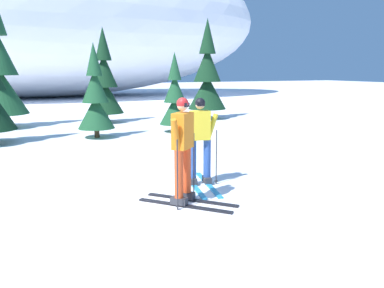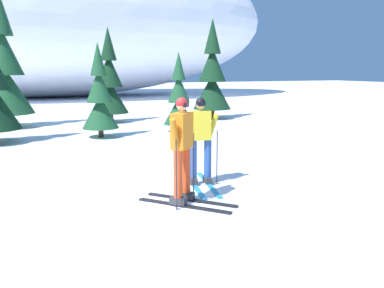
{
  "view_description": "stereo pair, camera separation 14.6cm",
  "coord_description": "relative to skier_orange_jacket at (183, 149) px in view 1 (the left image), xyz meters",
  "views": [
    {
      "loc": [
        -1.62,
        -6.9,
        2.32
      ],
      "look_at": [
        1.28,
        -0.32,
        0.95
      ],
      "focal_mm": 36.8,
      "sensor_mm": 36.0,
      "label": 1
    },
    {
      "loc": [
        -1.49,
        -6.96,
        2.32
      ],
      "look_at": [
        1.28,
        -0.32,
        0.95
      ],
      "focal_mm": 36.8,
      "sensor_mm": 36.0,
      "label": 2
    }
  ],
  "objects": [
    {
      "name": "pine_tree_far_right",
      "position": [
        5.7,
        10.75,
        0.96
      ],
      "size": [
        1.79,
        1.79,
        4.64
      ],
      "color": "#47301E",
      "rests_on": "ground"
    },
    {
      "name": "skier_orange_jacket",
      "position": [
        0.0,
        0.0,
        0.0
      ],
      "size": [
        1.5,
        1.56,
        1.86
      ],
      "color": "black",
      "rests_on": "ground"
    },
    {
      "name": "pine_tree_center_right",
      "position": [
        0.97,
        11.31,
        0.75
      ],
      "size": [
        1.59,
        1.59,
        4.13
      ],
      "color": "#47301E",
      "rests_on": "ground"
    },
    {
      "name": "skier_yellow_jacket",
      "position": [
        0.75,
        0.92,
        -0.06
      ],
      "size": [
        0.77,
        1.83,
        1.77
      ],
      "color": "#2893CC",
      "rests_on": "ground"
    },
    {
      "name": "ground_plane",
      "position": [
        -0.91,
        0.79,
        -0.98
      ],
      "size": [
        120.0,
        120.0,
        0.0
      ],
      "primitive_type": "plane",
      "color": "white"
    },
    {
      "name": "snow_ridge_background",
      "position": [
        -0.95,
        29.7,
        5.73
      ],
      "size": [
        40.14,
        17.97,
        13.43
      ],
      "primitive_type": "ellipsoid",
      "color": "white",
      "rests_on": "ground"
    },
    {
      "name": "pine_tree_center",
      "position": [
        -0.13,
        7.47,
        0.37
      ],
      "size": [
        1.24,
        1.24,
        3.22
      ],
      "color": "#47301E",
      "rests_on": "ground"
    },
    {
      "name": "pine_tree_right",
      "position": [
        2.79,
        7.54,
        0.26
      ],
      "size": [
        1.14,
        1.14,
        2.96
      ],
      "color": "#47301E",
      "rests_on": "ground"
    }
  ]
}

